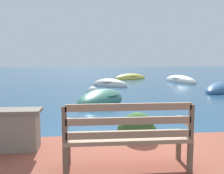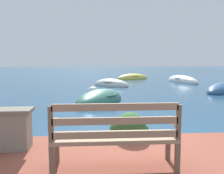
# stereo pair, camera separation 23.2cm
# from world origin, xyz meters

# --- Properties ---
(ground_plane) EXTENTS (80.00, 80.00, 0.00)m
(ground_plane) POSITION_xyz_m (0.00, 0.00, 0.00)
(ground_plane) COLOR navy
(park_bench) EXTENTS (1.67, 0.48, 0.93)m
(park_bench) POSITION_xyz_m (-0.46, -1.49, 0.71)
(park_bench) COLOR brown
(park_bench) RESTS_ON patio_terrace
(hedge_clump_left) EXTENTS (0.71, 0.51, 0.48)m
(hedge_clump_left) POSITION_xyz_m (-0.09, -0.23, 0.43)
(hedge_clump_left) COLOR #2D5628
(hedge_clump_left) RESTS_ON patio_terrace
(rowboat_nearest) EXTENTS (2.50, 3.07, 0.85)m
(rowboat_nearest) POSITION_xyz_m (-0.55, 4.74, 0.07)
(rowboat_nearest) COLOR #336B5B
(rowboat_nearest) RESTS_ON ground_plane
(rowboat_mid) EXTENTS (3.11, 3.14, 0.79)m
(rowboat_mid) POSITION_xyz_m (5.68, 7.36, 0.07)
(rowboat_mid) COLOR #2D517A
(rowboat_mid) RESTS_ON ground_plane
(rowboat_far) EXTENTS (2.44, 2.14, 0.76)m
(rowboat_far) POSITION_xyz_m (0.22, 10.03, 0.07)
(rowboat_far) COLOR silver
(rowboat_far) RESTS_ON ground_plane
(rowboat_outer) EXTENTS (1.81, 3.32, 0.82)m
(rowboat_outer) POSITION_xyz_m (5.25, 12.01, 0.07)
(rowboat_outer) COLOR silver
(rowboat_outer) RESTS_ON ground_plane
(rowboat_distant) EXTENTS (2.89, 2.09, 0.76)m
(rowboat_distant) POSITION_xyz_m (2.18, 14.52, 0.06)
(rowboat_distant) COLOR #DBC64C
(rowboat_distant) RESTS_ON ground_plane
(mooring_buoy) EXTENTS (0.55, 0.55, 0.50)m
(mooring_buoy) POSITION_xyz_m (-0.83, 7.00, 0.09)
(mooring_buoy) COLOR white
(mooring_buoy) RESTS_ON ground_plane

